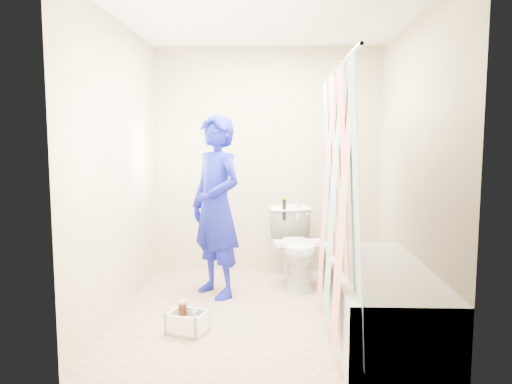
{
  "coord_description": "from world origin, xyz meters",
  "views": [
    {
      "loc": [
        0.06,
        -4.06,
        1.47
      ],
      "look_at": [
        -0.09,
        0.25,
        0.98
      ],
      "focal_mm": 35.0,
      "sensor_mm": 36.0,
      "label": 1
    }
  ],
  "objects_px": {
    "bathtub": "(378,297)",
    "plumber": "(216,206)",
    "toilet": "(296,247)",
    "cleaning_caddy": "(188,324)"
  },
  "relations": [
    {
      "from": "bathtub",
      "to": "plumber",
      "type": "distance_m",
      "value": 1.65
    },
    {
      "from": "toilet",
      "to": "cleaning_caddy",
      "type": "xyz_separation_m",
      "value": [
        -0.85,
        -1.27,
        -0.3
      ]
    },
    {
      "from": "bathtub",
      "to": "toilet",
      "type": "bearing_deg",
      "value": 115.32
    },
    {
      "from": "toilet",
      "to": "bathtub",
      "type": "bearing_deg",
      "value": -74.64
    },
    {
      "from": "toilet",
      "to": "plumber",
      "type": "relative_size",
      "value": 0.46
    },
    {
      "from": "cleaning_caddy",
      "to": "plumber",
      "type": "bearing_deg",
      "value": 104.57
    },
    {
      "from": "bathtub",
      "to": "cleaning_caddy",
      "type": "bearing_deg",
      "value": -176.77
    },
    {
      "from": "plumber",
      "to": "toilet",
      "type": "bearing_deg",
      "value": 72.31
    },
    {
      "from": "bathtub",
      "to": "plumber",
      "type": "xyz_separation_m",
      "value": [
        -1.31,
        0.84,
        0.56
      ]
    },
    {
      "from": "bathtub",
      "to": "toilet",
      "type": "height_order",
      "value": "toilet"
    }
  ]
}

